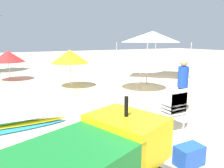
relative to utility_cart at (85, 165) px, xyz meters
name	(u,v)px	position (x,y,z in m)	size (l,w,h in m)	color
ground	(188,153)	(2.49, 0.59, -0.78)	(80.00, 80.00, 0.00)	beige
utility_cart	(85,165)	(0.00, 0.00, 0.00)	(2.80, 2.01, 1.50)	#197A2D
stacked_plastic_chairs	(175,106)	(3.04, 1.57, -0.13)	(0.48, 0.48, 1.11)	silver
surfboard_pile	(17,124)	(-0.48, 3.58, -0.63)	(2.55, 0.60, 0.32)	#268CCC
lifeguard_near_left	(183,82)	(4.26, 2.52, 0.20)	(0.32, 0.32, 1.71)	black
popup_canopy	(153,37)	(7.76, 8.44, 1.68)	(3.24, 3.24, 2.79)	#B2B2B7
beach_umbrella_left	(8,56)	(-0.15, 11.33, 0.58)	(1.83, 1.83, 1.68)	beige
beach_umbrella_mid	(141,61)	(5.15, 5.97, 0.52)	(2.18, 2.18, 1.69)	beige
beach_umbrella_far	(70,56)	(2.33, 7.82, 0.72)	(1.79, 1.79, 1.82)	beige
cooler_box	(189,155)	(2.16, 0.28, -0.60)	(0.53, 0.33, 0.38)	blue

